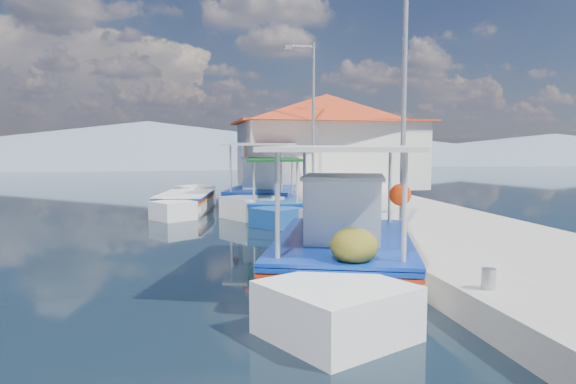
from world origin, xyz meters
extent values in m
plane|color=black|center=(0.00, 0.00, 0.00)|extent=(160.00, 160.00, 0.00)
cube|color=#AEAAA3|center=(5.90, 6.00, 0.25)|extent=(5.00, 44.00, 0.50)
cylinder|color=#A5A8AD|center=(3.80, -3.00, 0.65)|extent=(0.20, 0.20, 0.30)
cylinder|color=#A5A8AD|center=(3.80, 2.00, 0.65)|extent=(0.20, 0.20, 0.30)
cylinder|color=#A5A8AD|center=(3.80, 8.00, 0.65)|extent=(0.20, 0.20, 0.30)
cylinder|color=#A5A8AD|center=(3.80, 14.00, 0.65)|extent=(0.20, 0.20, 0.30)
cube|color=white|center=(2.49, -0.26, 0.24)|extent=(3.72, 5.17, 1.02)
cube|color=white|center=(1.51, 2.67, 0.37)|extent=(2.28, 2.28, 1.13)
cube|color=white|center=(3.45, -3.09, 0.24)|extent=(2.22, 2.22, 0.97)
cube|color=#0B319A|center=(2.49, -0.26, 0.71)|extent=(3.84, 5.33, 0.06)
cube|color=red|center=(2.49, -0.26, 0.62)|extent=(3.84, 5.33, 0.05)
cube|color=yellow|center=(2.49, -0.26, 0.55)|extent=(3.84, 5.33, 0.04)
cube|color=#0B319A|center=(2.49, -0.26, 0.78)|extent=(3.84, 5.29, 0.05)
cube|color=brown|center=(2.49, -0.26, 0.75)|extent=(3.52, 5.02, 0.05)
cube|color=white|center=(2.60, -0.56, 1.34)|extent=(1.68, 1.74, 1.18)
cube|color=silver|center=(2.60, -0.56, 1.96)|extent=(1.82, 1.88, 0.06)
cylinder|color=beige|center=(0.97, 1.30, 1.61)|extent=(0.08, 0.08, 1.72)
cylinder|color=beige|center=(2.77, 1.90, 1.61)|extent=(0.08, 0.08, 1.72)
cylinder|color=beige|center=(2.22, -2.41, 1.61)|extent=(0.08, 0.08, 1.72)
cylinder|color=beige|center=(4.01, -1.81, 1.61)|extent=(0.08, 0.08, 1.72)
cube|color=silver|center=(2.49, -0.26, 2.47)|extent=(3.84, 5.21, 0.08)
ellipsoid|color=#4F5516|center=(1.61, 1.03, 1.06)|extent=(0.82, 0.90, 0.61)
ellipsoid|color=#4F5516|center=(2.15, 1.78, 1.01)|extent=(0.69, 0.76, 0.52)
ellipsoid|color=#4F5516|center=(3.31, -2.02, 1.03)|extent=(0.73, 0.80, 0.55)
sphere|color=#FF3808|center=(3.31, 0.70, 1.56)|extent=(0.43, 0.43, 0.43)
cube|color=#184892|center=(2.58, 8.31, 0.19)|extent=(2.17, 3.46, 0.83)
cube|color=#184892|center=(2.29, 10.47, 0.30)|extent=(1.76, 1.76, 0.92)
cube|color=#184892|center=(2.87, 6.21, 0.19)|extent=(1.71, 1.71, 0.79)
cube|color=#0B319A|center=(2.58, 8.31, 0.58)|extent=(2.23, 3.56, 0.05)
cube|color=red|center=(2.58, 8.31, 0.51)|extent=(2.23, 3.56, 0.04)
cube|color=yellow|center=(2.58, 8.31, 0.45)|extent=(2.23, 3.56, 0.03)
cube|color=#184892|center=(2.58, 8.31, 0.64)|extent=(2.25, 3.53, 0.04)
cube|color=brown|center=(2.58, 8.31, 0.61)|extent=(2.02, 3.37, 0.04)
cylinder|color=beige|center=(1.71, 9.56, 1.31)|extent=(0.06, 0.06, 1.40)
cylinder|color=beige|center=(3.09, 9.75, 1.31)|extent=(0.06, 0.06, 1.40)
cylinder|color=beige|center=(2.07, 6.86, 1.31)|extent=(0.06, 0.06, 1.40)
cylinder|color=beige|center=(3.46, 7.05, 1.31)|extent=(0.06, 0.06, 1.40)
cube|color=#0C3F15|center=(2.58, 8.31, 2.01)|extent=(2.26, 3.47, 0.06)
cube|color=white|center=(-0.48, 10.33, 0.21)|extent=(2.25, 3.45, 0.89)
cube|color=white|center=(-0.88, 12.43, 0.32)|extent=(1.68, 1.68, 0.98)
cube|color=white|center=(-0.09, 8.30, 0.21)|extent=(1.64, 1.64, 0.84)
cube|color=#0B319A|center=(-0.48, 10.33, 0.62)|extent=(2.32, 3.55, 0.06)
cube|color=red|center=(-0.48, 10.33, 0.54)|extent=(2.32, 3.55, 0.05)
cube|color=yellow|center=(-0.48, 10.33, 0.48)|extent=(2.32, 3.55, 0.04)
cube|color=white|center=(-0.48, 10.33, 0.68)|extent=(2.33, 3.52, 0.05)
cube|color=brown|center=(-0.48, 10.33, 0.65)|extent=(2.11, 3.36, 0.05)
cube|color=white|center=(2.56, 10.97, 0.24)|extent=(3.43, 4.88, 1.04)
cube|color=white|center=(1.75, 13.80, 0.37)|extent=(2.25, 2.25, 1.15)
cube|color=white|center=(3.35, 8.23, 0.24)|extent=(2.19, 2.19, 0.99)
cube|color=#0B319A|center=(2.56, 10.97, 0.72)|extent=(3.54, 5.03, 0.07)
cube|color=red|center=(2.56, 10.97, 0.64)|extent=(3.54, 5.03, 0.05)
cube|color=yellow|center=(2.56, 10.97, 0.56)|extent=(3.54, 5.03, 0.04)
cube|color=#0B319A|center=(2.56, 10.97, 0.80)|extent=(3.55, 4.99, 0.05)
cube|color=brown|center=(2.56, 10.97, 0.77)|extent=(3.23, 4.75, 0.05)
cube|color=white|center=(2.66, 10.66, 1.37)|extent=(1.61, 1.72, 1.21)
cube|color=silver|center=(2.66, 10.66, 2.00)|extent=(1.75, 1.86, 0.07)
cylinder|color=beige|center=(1.17, 12.50, 1.64)|extent=(0.08, 0.08, 1.75)
cylinder|color=beige|center=(2.94, 13.01, 1.64)|extent=(0.08, 0.08, 1.75)
cylinder|color=beige|center=(2.19, 8.94, 1.64)|extent=(0.08, 0.08, 1.75)
cylinder|color=beige|center=(3.96, 9.44, 1.64)|extent=(0.08, 0.08, 1.75)
cube|color=silver|center=(2.56, 10.97, 2.52)|extent=(3.55, 4.92, 0.08)
cube|color=silver|center=(6.20, 15.00, 2.00)|extent=(8.00, 6.00, 3.00)
cube|color=#CA401C|center=(6.20, 15.00, 3.55)|extent=(8.64, 6.48, 0.10)
pyramid|color=#CA401C|center=(6.20, 15.00, 4.20)|extent=(10.49, 10.49, 1.40)
cube|color=brown|center=(2.22, 14.00, 1.50)|extent=(0.06, 1.00, 2.00)
cube|color=#0B319A|center=(2.22, 16.50, 2.10)|extent=(0.06, 1.20, 0.90)
cylinder|color=#A5A8AD|center=(4.60, 2.00, 3.50)|extent=(0.12, 0.12, 6.00)
cylinder|color=#A5A8AD|center=(4.60, 11.00, 3.50)|extent=(0.12, 0.12, 6.00)
cylinder|color=#A5A8AD|center=(4.10, 11.00, 6.35)|extent=(1.00, 0.08, 0.08)
cube|color=#A5A8AD|center=(3.60, 11.00, 6.30)|extent=(0.30, 0.14, 0.14)
cone|color=slate|center=(-5.00, 56.00, 2.45)|extent=(96.00, 96.00, 5.50)
cone|color=slate|center=(25.00, 56.00, 1.60)|extent=(76.80, 76.80, 3.80)
cone|color=slate|center=(50.00, 56.00, 1.80)|extent=(89.60, 89.60, 4.20)
camera|label=1|loc=(-0.35, -9.66, 2.56)|focal=32.95mm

